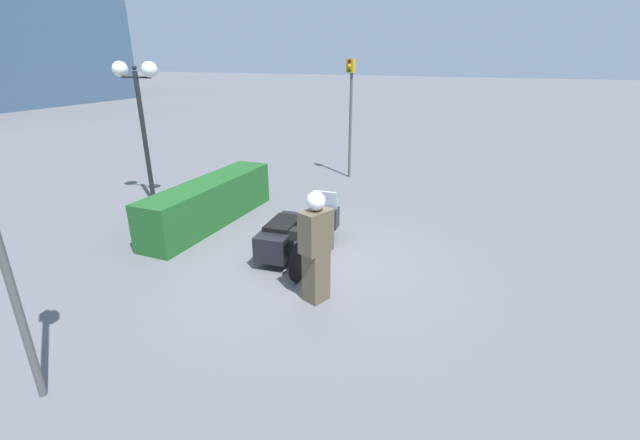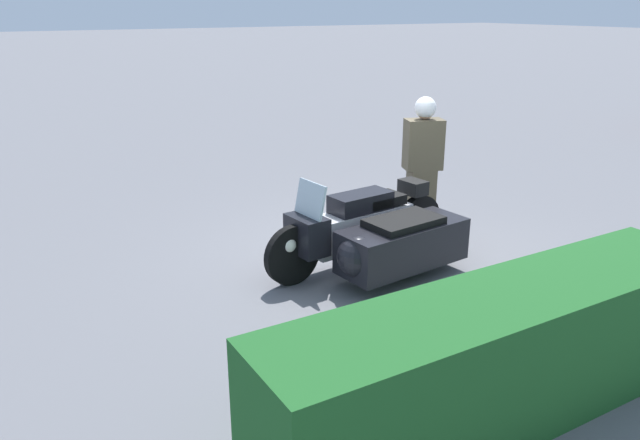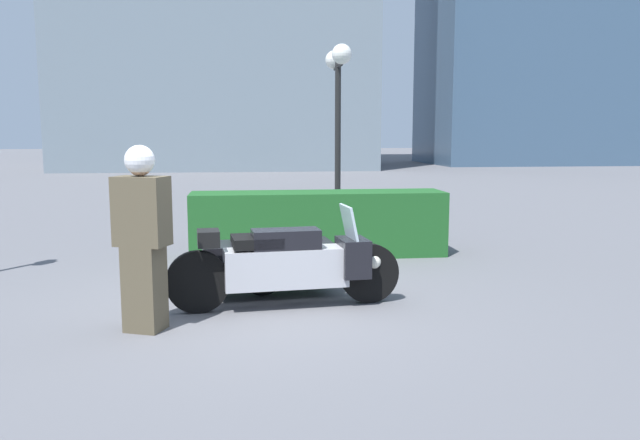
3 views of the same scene
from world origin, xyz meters
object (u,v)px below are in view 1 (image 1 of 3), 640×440
police_motorcycle (299,232)px  hedge_bush_curbside (210,202)px  traffic_light_near (350,103)px  officer_rider (316,245)px  twin_lamp_post (138,91)px

police_motorcycle → hedge_bush_curbside: (0.75, 2.72, 0.05)m
hedge_bush_curbside → traffic_light_near: traffic_light_near is taller
officer_rider → hedge_bush_curbside: size_ratio=0.46×
hedge_bush_curbside → traffic_light_near: 5.88m
officer_rider → twin_lamp_post: size_ratio=0.51×
hedge_bush_curbside → traffic_light_near: bearing=-17.8°
police_motorcycle → traffic_light_near: (6.05, 1.02, 1.95)m
police_motorcycle → twin_lamp_post: (1.43, 5.17, 2.51)m
police_motorcycle → traffic_light_near: traffic_light_near is taller
traffic_light_near → officer_rider: bearing=32.1°
hedge_bush_curbside → traffic_light_near: (5.30, -1.70, 1.90)m
police_motorcycle → traffic_light_near: size_ratio=0.73×
officer_rider → traffic_light_near: 7.93m
twin_lamp_post → traffic_light_near: 6.23m
hedge_bush_curbside → traffic_light_near: size_ratio=1.12×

